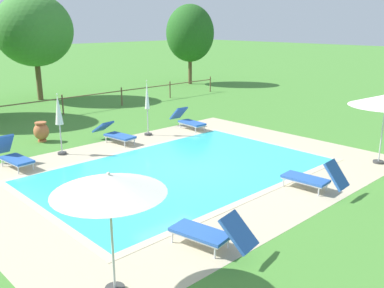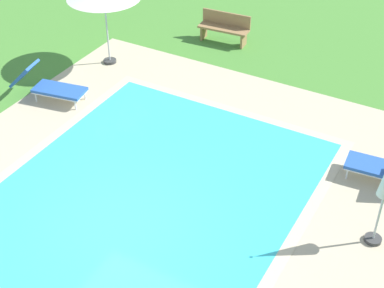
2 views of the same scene
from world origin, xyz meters
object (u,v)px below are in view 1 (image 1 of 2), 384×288
at_px(sun_lounger_north_far, 115,134).
at_px(tree_west_mid, 34,30).
at_px(patio_umbrella_closed_row_mid_west, 59,114).
at_px(patio_umbrella_closed_row_west, 147,102).
at_px(patio_umbrella_open_by_bench, 109,185).
at_px(sun_lounger_north_near_steps, 188,120).
at_px(sun_lounger_north_end, 211,233).
at_px(terracotta_urn_by_tree, 41,131).
at_px(sun_lounger_south_near_corner, 13,155).
at_px(tree_far_west, 190,33).
at_px(sun_lounger_north_mid, 314,178).

relative_size(sun_lounger_north_far, tree_west_mid, 0.33).
distance_m(patio_umbrella_closed_row_mid_west, tree_west_mid, 12.63).
xyz_separation_m(patio_umbrella_closed_row_west, tree_west_mid, (0.50, 11.48, 2.75)).
xyz_separation_m(patio_umbrella_open_by_bench, tree_west_mid, (7.74, 19.78, 2.15)).
distance_m(sun_lounger_north_near_steps, patio_umbrella_closed_row_west, 2.33).
xyz_separation_m(sun_lounger_north_end, tree_west_mid, (5.44, 19.95, 3.82)).
bearing_deg(patio_umbrella_open_by_bench, sun_lounger_north_near_steps, 40.68).
height_order(patio_umbrella_closed_row_west, terracotta_urn_by_tree, patio_umbrella_closed_row_west).
relative_size(sun_lounger_south_near_corner, tree_west_mid, 0.29).
height_order(patio_umbrella_closed_row_west, patio_umbrella_closed_row_mid_west, patio_umbrella_closed_row_west).
relative_size(sun_lounger_north_near_steps, sun_lounger_north_end, 0.99).
height_order(patio_umbrella_open_by_bench, tree_far_west, tree_far_west).
bearing_deg(tree_far_west, patio_umbrella_closed_row_west, -139.94).
distance_m(sun_lounger_north_near_steps, sun_lounger_north_end, 10.74).
height_order(patio_umbrella_closed_row_west, tree_west_mid, tree_west_mid).
distance_m(sun_lounger_north_end, tree_far_west, 25.58).
height_order(sun_lounger_north_near_steps, sun_lounger_north_far, sun_lounger_north_near_steps).
height_order(sun_lounger_north_near_steps, sun_lounger_north_mid, sun_lounger_north_mid).
bearing_deg(tree_far_west, terracotta_urn_by_tree, -153.10).
bearing_deg(sun_lounger_north_far, tree_west_mid, 79.31).
relative_size(sun_lounger_north_mid, tree_far_west, 0.31).
bearing_deg(sun_lounger_north_end, tree_far_west, 47.54).
bearing_deg(patio_umbrella_closed_row_west, patio_umbrella_closed_row_mid_west, -179.92).
height_order(sun_lounger_north_mid, sun_lounger_north_end, sun_lounger_north_mid).
bearing_deg(terracotta_urn_by_tree, patio_umbrella_open_by_bench, -108.49).
height_order(sun_lounger_north_near_steps, patio_umbrella_closed_row_mid_west, patio_umbrella_closed_row_mid_west).
distance_m(sun_lounger_north_far, sun_lounger_north_end, 9.09).
xyz_separation_m(tree_far_west, tree_west_mid, (-11.66, 1.26, 0.36)).
bearing_deg(sun_lounger_north_mid, sun_lounger_north_far, 98.25).
height_order(sun_lounger_north_near_steps, tree_far_west, tree_far_west).
height_order(sun_lounger_north_far, sun_lounger_north_end, sun_lounger_north_end).
relative_size(patio_umbrella_closed_row_west, patio_umbrella_closed_row_mid_west, 1.05).
xyz_separation_m(sun_lounger_north_far, sun_lounger_south_near_corner, (-4.15, -0.20, 0.03)).
relative_size(sun_lounger_south_near_corner, patio_umbrella_closed_row_mid_west, 0.83).
bearing_deg(sun_lounger_north_mid, sun_lounger_north_end, -177.06).
distance_m(sun_lounger_north_near_steps, patio_umbrella_open_by_bench, 12.36).
xyz_separation_m(sun_lounger_north_far, patio_umbrella_closed_row_mid_west, (-2.32, -0.02, 1.14)).
distance_m(sun_lounger_south_near_corner, patio_umbrella_open_by_bench, 8.40).
bearing_deg(tree_west_mid, tree_far_west, -6.14).
bearing_deg(patio_umbrella_closed_row_mid_west, patio_umbrella_closed_row_west, 0.08).
relative_size(sun_lounger_north_mid, patio_umbrella_closed_row_mid_west, 0.84).
distance_m(sun_lounger_north_near_steps, sun_lounger_north_far, 3.73).
distance_m(patio_umbrella_open_by_bench, patio_umbrella_closed_row_west, 11.03).
relative_size(sun_lounger_north_mid, patio_umbrella_closed_row_west, 0.80).
distance_m(sun_lounger_north_far, tree_far_west, 17.55).
bearing_deg(patio_umbrella_closed_row_mid_west, patio_umbrella_open_by_bench, -111.43).
distance_m(sun_lounger_north_far, tree_west_mid, 12.29).
bearing_deg(sun_lounger_north_near_steps, sun_lounger_north_mid, -107.63).
relative_size(patio_umbrella_closed_row_mid_west, tree_far_west, 0.38).
height_order(sun_lounger_north_mid, sun_lounger_south_near_corner, sun_lounger_south_near_corner).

